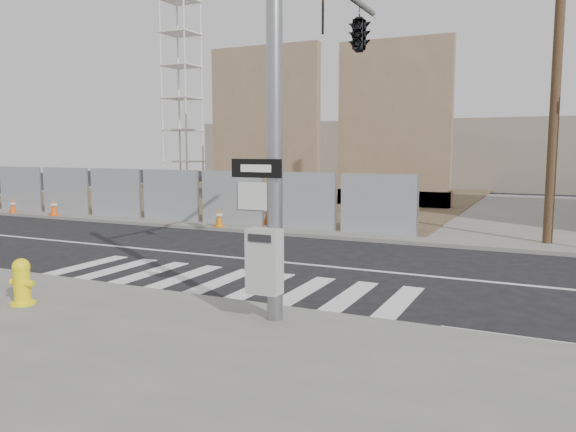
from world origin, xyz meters
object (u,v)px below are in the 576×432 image
at_px(signal_pole, 336,56).
at_px(crane_tower, 181,51).
at_px(traffic_cone_c, 219,218).
at_px(fire_hydrant, 22,282).
at_px(traffic_cone_a, 13,206).
at_px(traffic_cone_b, 54,207).
at_px(traffic_cone_d, 268,216).

xyz_separation_m(signal_pole, crane_tower, (-17.49, 19.05, 4.24)).
bearing_deg(traffic_cone_c, fire_hydrant, -77.61).
bearing_deg(traffic_cone_a, traffic_cone_b, 0.00).
relative_size(signal_pole, traffic_cone_b, 9.67).
xyz_separation_m(crane_tower, fire_hydrant, (12.95, -22.96, -8.48)).
height_order(traffic_cone_a, traffic_cone_d, traffic_cone_d).
distance_m(crane_tower, traffic_cone_c, 18.75).
relative_size(crane_tower, traffic_cone_a, 29.03).
bearing_deg(traffic_cone_a, traffic_cone_c, 0.00).
bearing_deg(signal_pole, traffic_cone_c, 137.25).
bearing_deg(traffic_cone_b, traffic_cone_c, 0.00).
relative_size(traffic_cone_c, traffic_cone_d, 0.96).
relative_size(signal_pole, traffic_cone_c, 10.21).
bearing_deg(crane_tower, fire_hydrant, -60.57).
bearing_deg(traffic_cone_c, traffic_cone_a, 180.00).
bearing_deg(signal_pole, fire_hydrant, -139.25).
xyz_separation_m(signal_pole, traffic_cone_c, (-6.78, 6.27, -4.33)).
distance_m(traffic_cone_a, traffic_cone_c, 10.71).
bearing_deg(crane_tower, signal_pole, -47.43).
height_order(crane_tower, traffic_cone_b, crane_tower).
relative_size(fire_hydrant, traffic_cone_b, 1.17).
relative_size(traffic_cone_b, traffic_cone_d, 1.01).
distance_m(fire_hydrant, traffic_cone_d, 11.46).
xyz_separation_m(traffic_cone_a, traffic_cone_d, (12.07, 1.24, 0.04)).
bearing_deg(traffic_cone_d, crane_tower, 136.31).
xyz_separation_m(traffic_cone_a, traffic_cone_c, (10.71, 0.00, 0.03)).
bearing_deg(crane_tower, traffic_cone_c, -50.02).
xyz_separation_m(fire_hydrant, traffic_cone_c, (-2.24, 10.18, -0.08)).
relative_size(crane_tower, fire_hydrant, 21.39).
relative_size(fire_hydrant, traffic_cone_a, 1.36).
distance_m(traffic_cone_b, traffic_cone_d, 9.65).
bearing_deg(fire_hydrant, crane_tower, 96.18).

